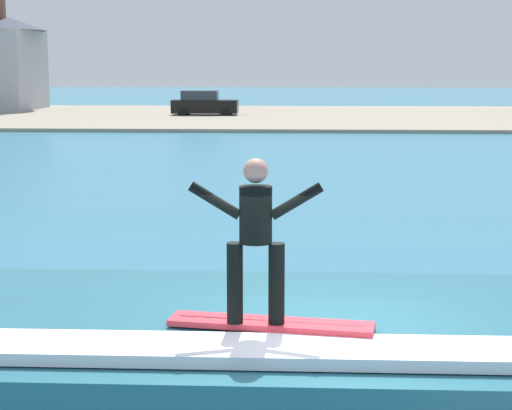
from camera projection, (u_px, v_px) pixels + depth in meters
wave_crest at (234, 360)px, 9.75m from camera, size 8.62×4.26×1.16m
surfboard at (271, 324)px, 8.87m from camera, size 2.08×0.69×0.06m
surfer at (256, 232)px, 8.65m from camera, size 1.31×0.32×1.63m
shoreline_bank at (303, 117)px, 61.30m from camera, size 120.00×26.66×0.19m
car_near_shore at (204, 104)px, 61.49m from camera, size 4.53×2.13×1.86m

